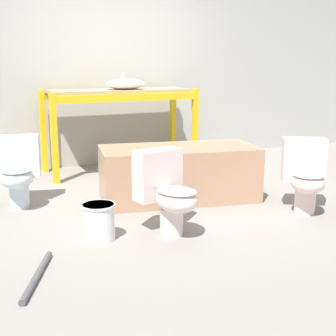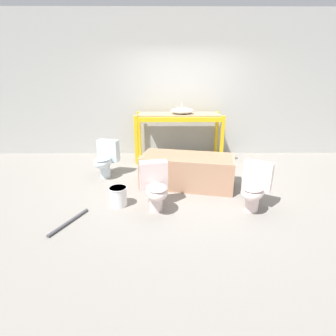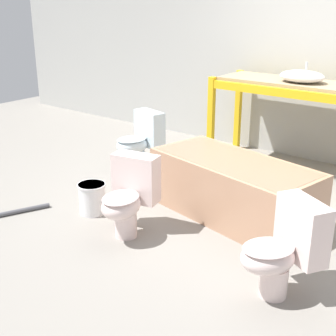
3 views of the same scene
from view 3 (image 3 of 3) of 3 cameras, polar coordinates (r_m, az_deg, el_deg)
name	(u,v)px [view 3 (image 3 of 3)]	position (r m, az deg, el deg)	size (l,w,h in m)	color
ground_plane	(245,205)	(4.70, 9.35, -4.49)	(12.00, 12.00, 0.00)	gray
warehouse_wall_rear	(327,28)	(5.92, 18.84, 15.87)	(10.80, 0.08, 3.20)	#ADADA8
shelving_rack	(296,96)	(5.54, 15.36, 8.45)	(1.90, 0.73, 1.05)	yellow
sink_basin	(302,76)	(5.42, 16.02, 10.69)	(0.50, 0.37, 0.21)	white
bathtub_main	(233,184)	(4.34, 7.95, -1.99)	(1.68, 1.01, 0.55)	tan
toilet_near	(284,247)	(3.26, 13.96, -9.38)	(0.58, 0.64, 0.68)	silver
toilet_far	(140,139)	(5.51, -3.39, 3.51)	(0.47, 0.61, 0.68)	silver
toilet_extra	(129,195)	(3.97, -4.84, -3.28)	(0.45, 0.60, 0.68)	silver
bucket_white	(92,198)	(4.48, -9.23, -3.59)	(0.27, 0.27, 0.29)	white
loose_pipe	(12,213)	(4.67, -18.52, -5.18)	(0.33, 0.67, 0.04)	#4C4C51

